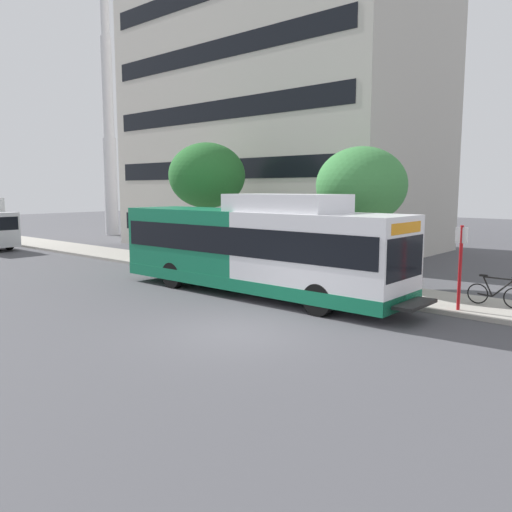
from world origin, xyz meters
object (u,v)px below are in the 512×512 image
Objects in this scene: bicycle_parked at (496,293)px; street_tree_near_stop at (361,186)px; transit_bus at (256,248)px; street_tree_mid_block at (207,176)px; bus_stop_sign_pole at (460,261)px.

street_tree_near_stop reaches higher than bicycle_parked.
transit_bus is 8.07m from bicycle_parked.
bus_stop_sign_pole is at bearing -98.59° from street_tree_mid_block.
street_tree_mid_block reaches higher than street_tree_near_stop.
bicycle_parked is 6.47m from street_tree_near_stop.
transit_bus is at bearing 105.52° from bus_stop_sign_pole.
bicycle_parked is (1.29, -0.71, -1.09)m from bus_stop_sign_pole.
transit_bus is at bearing -120.50° from street_tree_mid_block.
transit_bus reaches higher than bus_stop_sign_pole.
bus_stop_sign_pole is 0.44× the size of street_tree_mid_block.
street_tree_near_stop is (4.08, -1.92, 2.24)m from transit_bus.
street_tree_near_stop is (2.24, 4.72, 2.30)m from bus_stop_sign_pole.
street_tree_near_stop reaches higher than bus_stop_sign_pole.
street_tree_mid_block reaches higher than transit_bus.
street_tree_near_stop is at bearing 64.61° from bus_stop_sign_pole.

